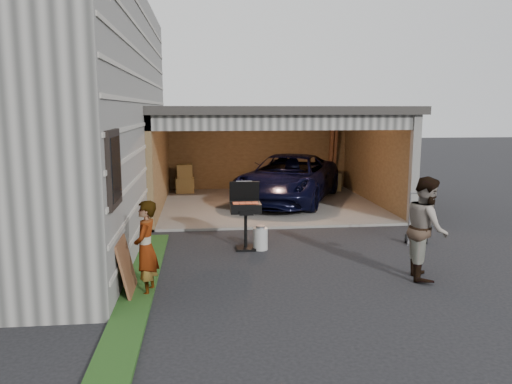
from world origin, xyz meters
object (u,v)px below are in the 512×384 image
at_px(woman, 146,248).
at_px(plywood_panel, 127,268).
at_px(man, 426,228).
at_px(propane_tank, 260,239).
at_px(minivan, 289,180).
at_px(bbq_grill, 245,210).
at_px(hand_truck, 416,234).

distance_m(woman, plywood_panel, 0.42).
bearing_deg(man, propane_tank, 65.70).
distance_m(woman, man, 4.60).
distance_m(minivan, bbq_grill, 5.18).
bearing_deg(minivan, propane_tank, -81.81).
xyz_separation_m(man, plywood_panel, (-4.89, -0.29, -0.43)).
bearing_deg(man, minivan, 22.78).
relative_size(woman, man, 0.85).
relative_size(propane_tank, plywood_panel, 0.51).
distance_m(bbq_grill, propane_tank, 0.66).
height_order(plywood_panel, hand_truck, hand_truck).
height_order(man, propane_tank, man).
bearing_deg(man, plywood_panel, 107.03).
height_order(woman, man, man).
relative_size(minivan, hand_truck, 4.55).
relative_size(woman, bbq_grill, 1.08).
bearing_deg(propane_tank, man, -37.95).
relative_size(bbq_grill, propane_tank, 3.04).
relative_size(minivan, bbq_grill, 3.71).
xyz_separation_m(man, bbq_grill, (-2.86, 2.08, -0.05)).
relative_size(man, bbq_grill, 1.27).
height_order(bbq_grill, plywood_panel, bbq_grill).
height_order(bbq_grill, propane_tank, bbq_grill).
xyz_separation_m(propane_tank, plywood_panel, (-2.33, -2.29, 0.21)).
height_order(minivan, plywood_panel, minivan).
bearing_deg(plywood_panel, minivan, 62.48).
distance_m(man, hand_truck, 2.31).
bearing_deg(minivan, bbq_grill, -85.19).
height_order(minivan, bbq_grill, minivan).
bearing_deg(plywood_panel, woman, -2.09).
xyz_separation_m(minivan, bbq_grill, (-1.74, -4.88, 0.11)).
bearing_deg(man, hand_truck, -6.93).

